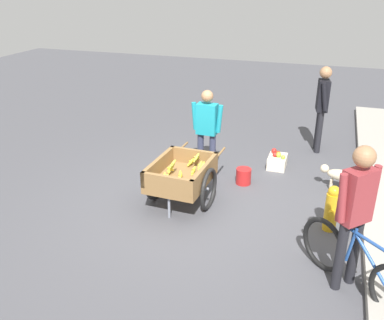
{
  "coord_description": "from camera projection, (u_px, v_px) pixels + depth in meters",
  "views": [
    {
      "loc": [
        5.37,
        1.7,
        3.24
      ],
      "look_at": [
        -0.01,
        -0.12,
        0.75
      ],
      "focal_mm": 39.58,
      "sensor_mm": 36.0,
      "label": 1
    }
  ],
  "objects": [
    {
      "name": "ground_plane",
      "position": [
        199.0,
        206.0,
        6.45
      ],
      "size": [
        24.0,
        24.0,
        0.0
      ],
      "primitive_type": "plane",
      "color": "#47474C"
    },
    {
      "name": "fruit_cart",
      "position": [
        182.0,
        177.0,
        6.39
      ],
      "size": [
        1.68,
        0.97,
        0.71
      ],
      "color": "olive",
      "rests_on": "ground"
    },
    {
      "name": "vendor_person",
      "position": [
        207.0,
        126.0,
        7.18
      ],
      "size": [
        0.21,
        0.56,
        1.5
      ],
      "color": "#333851",
      "rests_on": "ground"
    },
    {
      "name": "bicycle",
      "position": [
        357.0,
        266.0,
        4.56
      ],
      "size": [
        1.18,
        1.25,
        0.85
      ],
      "color": "black",
      "rests_on": "ground"
    },
    {
      "name": "cyclist_person",
      "position": [
        356.0,
        206.0,
        4.41
      ],
      "size": [
        0.4,
        0.41,
        1.7
      ],
      "color": "black",
      "rests_on": "ground"
    },
    {
      "name": "dog",
      "position": [
        338.0,
        175.0,
        6.84
      ],
      "size": [
        0.26,
        0.67,
        0.4
      ],
      "color": "beige",
      "rests_on": "ground"
    },
    {
      "name": "fire_hydrant",
      "position": [
        332.0,
        208.0,
        5.73
      ],
      "size": [
        0.25,
        0.25,
        0.67
      ],
      "color": "gold",
      "rests_on": "ground"
    },
    {
      "name": "plastic_bucket",
      "position": [
        244.0,
        176.0,
        7.11
      ],
      "size": [
        0.25,
        0.25,
        0.27
      ],
      "primitive_type": "cylinder",
      "color": "#B21E1E",
      "rests_on": "ground"
    },
    {
      "name": "mixed_fruit_crate",
      "position": [
        277.0,
        161.0,
        7.71
      ],
      "size": [
        0.44,
        0.32,
        0.32
      ],
      "color": "beige",
      "rests_on": "ground"
    },
    {
      "name": "bystander_person",
      "position": [
        322.0,
        101.0,
        8.1
      ],
      "size": [
        0.51,
        0.25,
        1.68
      ],
      "color": "black",
      "rests_on": "ground"
    }
  ]
}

